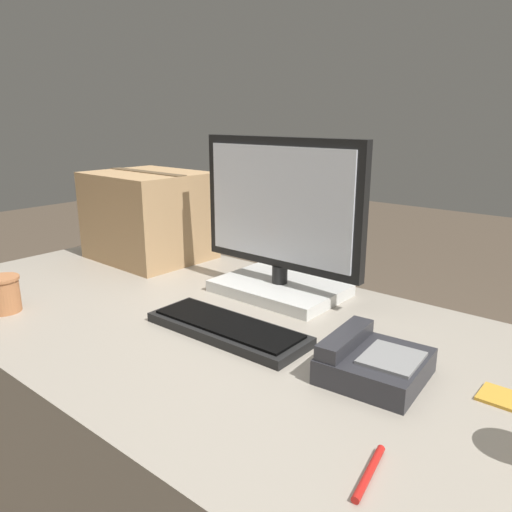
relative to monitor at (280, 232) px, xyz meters
name	(u,v)px	position (x,y,z in m)	size (l,w,h in m)	color
office_desk	(212,447)	(-0.02, -0.26, -0.56)	(1.80, 0.90, 0.76)	#A89E8E
monitor	(280,232)	(0.00, 0.00, 0.00)	(0.51, 0.24, 0.44)	white
keyboard	(227,328)	(0.07, -0.29, -0.17)	(0.41, 0.15, 0.03)	black
desk_phone	(372,363)	(0.42, -0.26, -0.15)	(0.20, 0.20, 0.08)	#2D2D33
paper_cup_left	(4,294)	(-0.47, -0.56, -0.13)	(0.09, 0.09, 0.09)	#BC7547
cardboard_box	(149,216)	(-0.58, 0.01, -0.03)	(0.39, 0.33, 0.31)	tan
pen_marker	(369,473)	(0.55, -0.52, -0.18)	(0.03, 0.12, 0.01)	red
sticky_note_pad	(500,397)	(0.64, -0.18, -0.18)	(0.07, 0.07, 0.01)	gold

